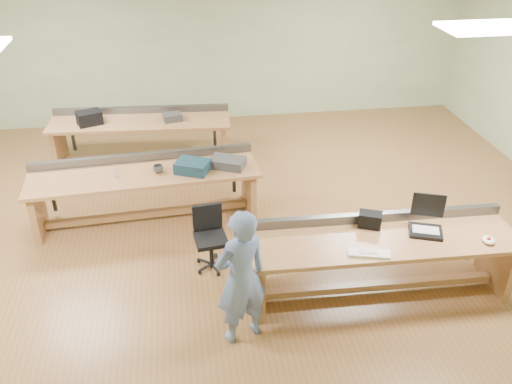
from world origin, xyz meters
TOP-DOWN VIEW (x-y plane):
  - floor at (0.00, 0.00)m, footprint 10.00×10.00m
  - ceiling at (0.00, 0.00)m, footprint 10.00×10.00m
  - wall_back at (0.00, 4.00)m, footprint 10.00×0.04m
  - fluor_panels at (0.00, 0.00)m, footprint 6.20×3.50m
  - workbench_front at (1.58, -1.54)m, footprint 3.00×0.87m
  - workbench_mid at (-1.06, 0.41)m, footprint 3.10×1.01m
  - workbench_back at (-1.18, 2.25)m, footprint 2.95×0.98m
  - person at (-0.05, -2.03)m, footprint 0.65×0.54m
  - laptop_base at (2.07, -1.54)m, footprint 0.43×0.40m
  - laptop_screen at (2.11, -1.41)m, footprint 0.34×0.14m
  - keyboard at (1.32, -1.83)m, footprint 0.46×0.26m
  - trackball_mouse at (2.66, -1.81)m, footprint 0.16×0.18m
  - camera_bag at (1.50, -1.32)m, footprint 0.30×0.25m
  - task_chair at (-0.28, -0.78)m, footprint 0.47×0.47m
  - parts_bin_teal at (-0.41, 0.30)m, footprint 0.52×0.47m
  - parts_bin_grey at (0.07, 0.38)m, footprint 0.54×0.46m
  - mug at (-0.87, 0.34)m, footprint 0.14×0.14m
  - drinks_can at (-1.42, 0.32)m, footprint 0.08×0.08m
  - storage_box_back at (-1.96, 2.18)m, footprint 0.45×0.38m
  - tray_back at (-0.65, 2.13)m, footprint 0.33×0.27m

SIDE VIEW (x-z plane):
  - floor at x=0.00m, z-range 0.00..0.00m
  - task_chair at x=-0.28m, z-range -0.11..0.69m
  - workbench_back at x=-1.18m, z-range 0.13..0.99m
  - workbench_front at x=1.58m, z-range 0.13..0.99m
  - workbench_mid at x=-1.06m, z-range 0.13..0.99m
  - keyboard at x=1.32m, z-range 0.75..0.78m
  - person at x=-0.05m, z-range 0.00..1.53m
  - laptop_base at x=2.07m, z-range 0.75..0.79m
  - trackball_mouse at x=2.66m, z-range 0.75..0.82m
  - mug at x=-0.87m, z-range 0.75..0.86m
  - tray_back at x=-0.65m, z-range 0.75..0.87m
  - drinks_can at x=-1.42m, z-range 0.75..0.87m
  - parts_bin_grey at x=0.07m, z-range 0.75..0.88m
  - parts_bin_teal at x=-0.41m, z-range 0.75..0.90m
  - camera_bag at x=1.50m, z-range 0.75..0.92m
  - storage_box_back at x=-1.96m, z-range 0.75..0.96m
  - laptop_screen at x=2.11m, z-range 0.89..1.17m
  - wall_back at x=0.00m, z-range 0.00..3.00m
  - fluor_panels at x=0.00m, z-range 2.96..2.99m
  - ceiling at x=0.00m, z-range 3.00..3.00m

